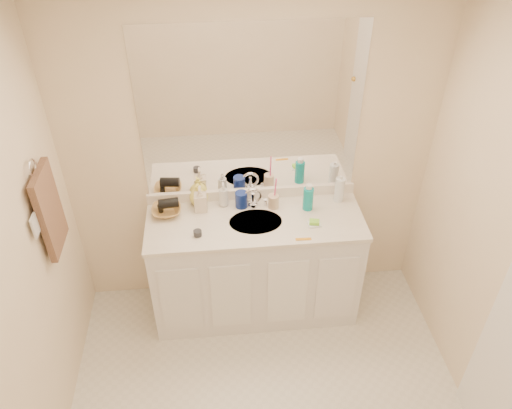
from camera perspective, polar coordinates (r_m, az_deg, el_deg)
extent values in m
cube|color=white|center=(1.82, 3.23, 15.84)|extent=(2.60, 2.60, 0.02)
cube|color=#F8E2C2|center=(3.51, -0.54, 5.13)|extent=(2.60, 0.02, 2.40)
cube|color=#F8E2C2|center=(2.70, -26.85, -11.58)|extent=(0.02, 2.60, 2.40)
cube|color=white|center=(3.78, -0.08, -7.14)|extent=(1.50, 0.55, 0.85)
cube|color=silver|center=(3.48, -0.08, -1.94)|extent=(1.52, 0.57, 0.03)
cube|color=white|center=(3.66, -0.49, 1.28)|extent=(1.52, 0.03, 0.08)
cylinder|color=#B3B09D|center=(3.47, -0.05, -2.11)|extent=(0.37, 0.37, 0.02)
cylinder|color=silver|center=(3.57, -0.34, 0.54)|extent=(0.02, 0.02, 0.11)
cube|color=white|center=(3.33, -0.56, 10.35)|extent=(1.48, 0.01, 1.20)
cylinder|color=navy|center=(3.56, -1.68, 0.57)|extent=(0.11, 0.11, 0.12)
cylinder|color=beige|center=(3.56, 2.01, 0.34)|extent=(0.10, 0.10, 0.10)
cylinder|color=#FF4391|center=(3.50, 2.21, 1.65)|extent=(0.02, 0.04, 0.21)
cylinder|color=#0D969D|center=(3.54, 5.98, 0.65)|extent=(0.10, 0.10, 0.17)
cylinder|color=white|center=(3.65, 9.51, 1.69)|extent=(0.08, 0.08, 0.19)
cube|color=white|center=(3.45, 6.67, -2.25)|extent=(0.09, 0.07, 0.01)
cube|color=#89E638|center=(3.44, 6.69, -2.00)|extent=(0.08, 0.06, 0.02)
cube|color=orange|center=(3.33, 5.45, -3.95)|extent=(0.11, 0.03, 0.00)
cylinder|color=#26272B|center=(3.35, -6.69, -3.28)|extent=(0.06, 0.06, 0.04)
imported|color=silver|center=(3.56, -3.75, 1.16)|extent=(0.08, 0.08, 0.19)
imported|color=beige|center=(3.53, -6.37, 0.68)|extent=(0.09, 0.09, 0.20)
imported|color=#FDF262|center=(3.59, -6.59, 1.18)|extent=(0.17, 0.17, 0.17)
imported|color=#B58849|center=(3.57, -10.18, -0.71)|extent=(0.21, 0.21, 0.05)
cylinder|color=black|center=(3.53, -9.97, 0.14)|extent=(0.15, 0.09, 0.07)
torus|color=silver|center=(3.04, -24.19, 3.82)|extent=(0.01, 0.11, 0.11)
cube|color=#4E3629|center=(3.19, -22.52, -0.64)|extent=(0.04, 0.32, 0.55)
cube|color=silver|center=(3.02, -23.94, -2.21)|extent=(0.01, 0.08, 0.13)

